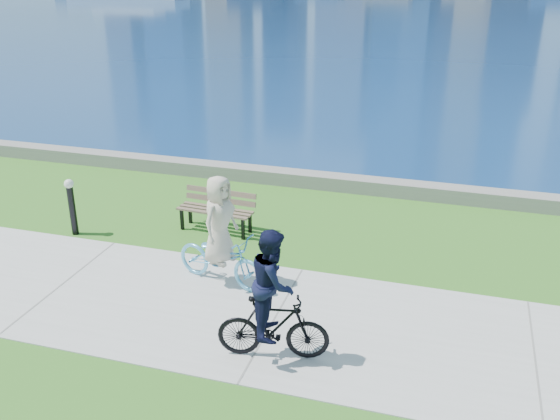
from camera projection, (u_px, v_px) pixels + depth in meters
The scene contains 8 objects.
ground at pixel (275, 319), 10.19m from camera, with size 320.00×320.00×0.00m, color #2C651A.
concrete_path at pixel (275, 319), 10.19m from camera, with size 80.00×3.50×0.02m, color #B0AFAA.
seawall at pixel (348, 183), 15.60m from camera, with size 90.00×0.50×0.35m, color slate.
bay_water at pixel (454, 0), 73.76m from camera, with size 320.00×131.00×0.01m, color navy.
park_bench at pixel (217, 207), 13.27m from camera, with size 1.67×0.67×0.85m.
bollard_lamp at pixel (72, 203), 12.98m from camera, with size 0.20×0.20×1.23m.
cyclist_woman at pixel (220, 245), 11.01m from camera, with size 1.09×1.94×2.03m.
cyclist_man at pixel (273, 306), 8.91m from camera, with size 0.78×1.70×2.05m.
Camera 1 is at (2.60, -8.31, 5.59)m, focal length 40.00 mm.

